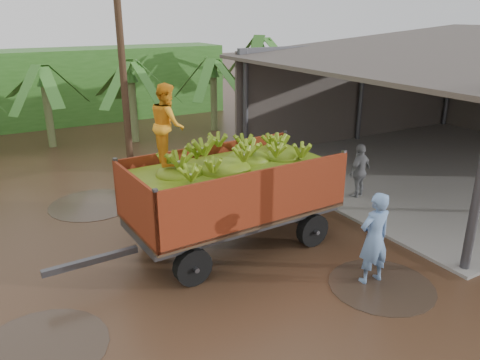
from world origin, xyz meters
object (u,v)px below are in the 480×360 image
Objects in this scene: banana_trailer at (231,188)px; utility_pole at (122,63)px; man_grey at (360,171)px; man_blue at (374,238)px.

utility_pole is (-0.29, 7.02, 2.24)m from banana_trailer.
utility_pole is at bearing 89.77° from banana_trailer.
banana_trailer is at bearing -5.70° from man_grey.
man_blue is (1.74, -2.83, -0.48)m from banana_trailer.
banana_trailer is 4.87m from man_grey.
man_blue is 4.71m from man_grey.
man_blue is 1.16× the size of man_grey.
man_grey is 8.53m from utility_pole.
man_blue is at bearing -78.38° from utility_pole.
man_grey is (4.76, 0.77, -0.62)m from banana_trailer.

